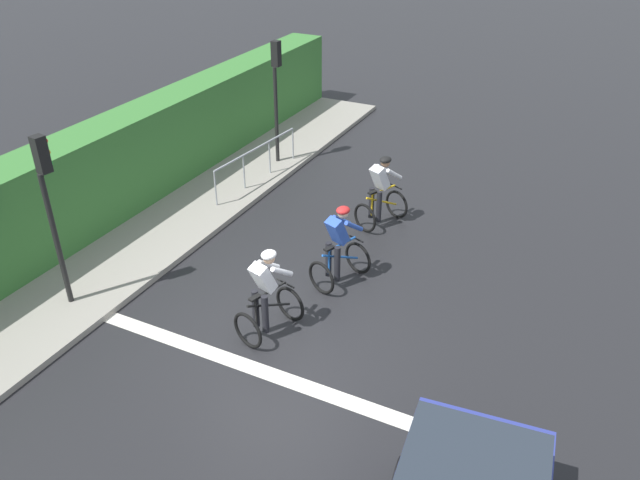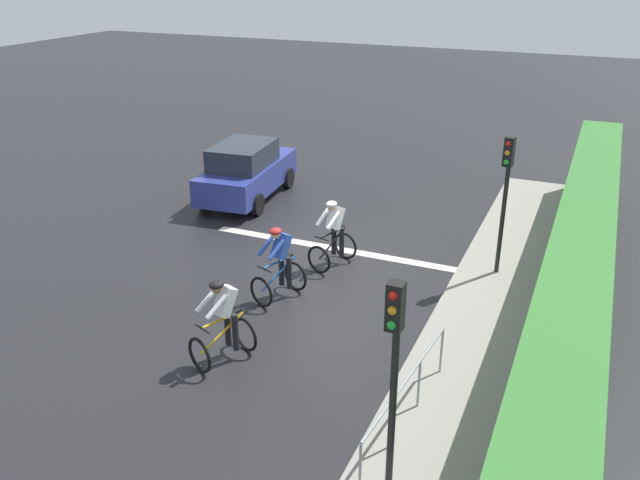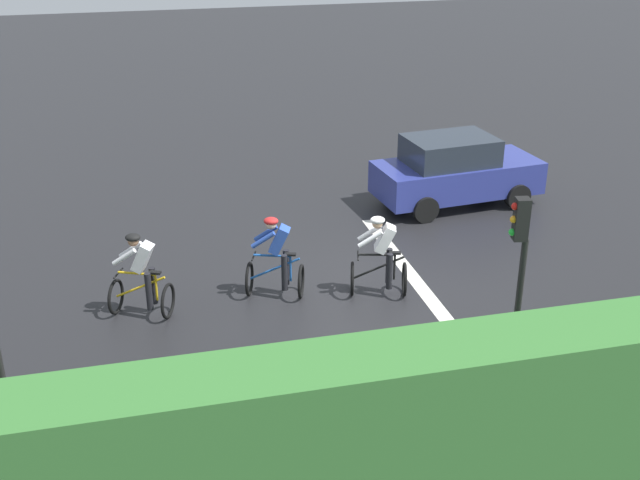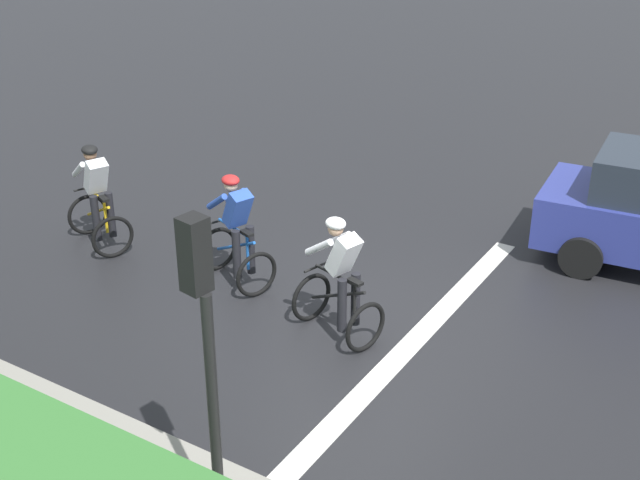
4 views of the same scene
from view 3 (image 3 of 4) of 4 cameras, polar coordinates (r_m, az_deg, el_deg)
name	(u,v)px [view 3 (image 3 of 4)]	position (r m, az deg, el deg)	size (l,w,h in m)	color
ground_plane	(381,289)	(16.04, 4.36, -3.53)	(80.00, 80.00, 0.00)	black
sidewalk_kerb	(344,439)	(11.93, 1.71, -14.01)	(2.80, 20.21, 0.12)	gray
stone_wall_low	(362,467)	(11.12, 3.02, -15.88)	(0.44, 20.21, 0.56)	gray
hedge_wall	(370,430)	(10.38, 3.61, -13.37)	(1.10, 20.21, 2.23)	#387533
road_marking_stop_line	(419,285)	(16.29, 7.07, -3.18)	(7.00, 0.30, 0.01)	silver
cyclist_lead	(142,277)	(15.07, -12.61, -2.60)	(1.05, 1.26, 1.66)	black
cyclist_second	(277,259)	(15.43, -3.11, -1.37)	(1.00, 1.25, 1.66)	black
cyclist_mid	(381,258)	(15.49, 4.38, -1.29)	(0.95, 1.22, 1.66)	black
car_navy	(455,171)	(20.23, 9.62, 4.88)	(2.19, 4.25, 1.76)	navy
traffic_light_near_crossing	(518,269)	(12.14, 13.96, -2.01)	(0.23, 0.31, 3.34)	black
pedestrian_railing_kerbside	(109,394)	(11.96, -14.81, -10.57)	(0.34, 3.32, 1.03)	#999EA3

